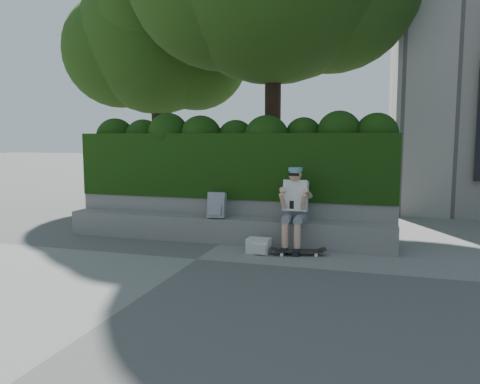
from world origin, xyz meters
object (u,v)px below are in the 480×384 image
(person, at_px, (295,205))
(backpack_plaid, at_px, (217,205))
(skateboard, at_px, (298,251))
(backpack_ground, at_px, (259,246))

(person, height_order, backpack_plaid, person)
(skateboard, bearing_deg, backpack_ground, 167.22)
(person, xyz_separation_m, backpack_plaid, (-1.41, 0.08, -0.07))
(skateboard, relative_size, backpack_plaid, 1.76)
(person, bearing_deg, skateboard, -70.63)
(person, xyz_separation_m, backpack_ground, (-0.51, -0.40, -0.63))
(skateboard, distance_m, backpack_ground, 0.65)
(person, height_order, backpack_ground, person)
(skateboard, distance_m, backpack_plaid, 1.72)
(skateboard, relative_size, backpack_ground, 2.15)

